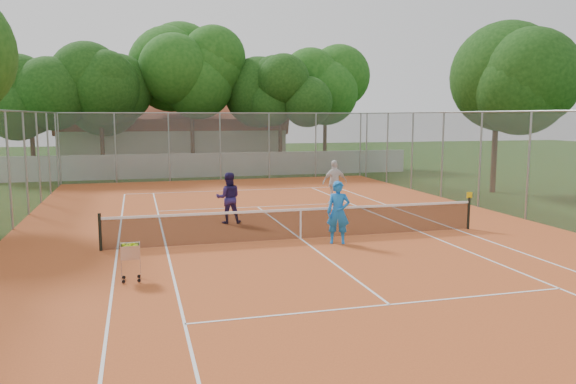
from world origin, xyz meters
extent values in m
plane|color=#1B390F|center=(0.00, 0.00, 0.00)|extent=(120.00, 120.00, 0.00)
cube|color=#BE5425|center=(0.00, 0.00, 0.01)|extent=(18.00, 34.00, 0.02)
cube|color=white|center=(0.00, 0.00, 0.02)|extent=(10.98, 23.78, 0.01)
cube|color=black|center=(0.00, 0.00, 0.51)|extent=(11.88, 0.10, 0.98)
cube|color=slate|center=(0.00, 0.00, 2.00)|extent=(18.00, 34.00, 4.00)
cube|color=silver|center=(0.00, 19.00, 0.75)|extent=(26.00, 0.30, 1.50)
cube|color=beige|center=(-2.00, 29.00, 2.20)|extent=(16.40, 9.00, 4.40)
cube|color=#10330C|center=(0.00, 22.00, 5.00)|extent=(29.00, 19.00, 10.00)
imported|color=blue|center=(0.92, -0.88, 0.96)|extent=(0.81, 0.67, 1.89)
imported|color=#251B52|center=(-1.75, 3.16, 0.93)|extent=(0.96, 0.78, 1.83)
imported|color=silver|center=(3.39, 6.28, 0.98)|extent=(1.15, 0.53, 1.91)
cube|color=#B7B7BE|center=(-5.08, -3.31, 0.50)|extent=(0.56, 0.56, 0.96)
camera|label=1|loc=(-4.87, -16.46, 3.83)|focal=35.00mm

